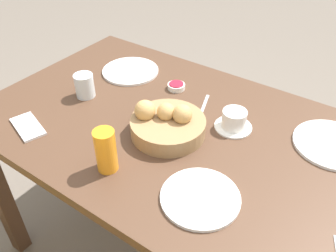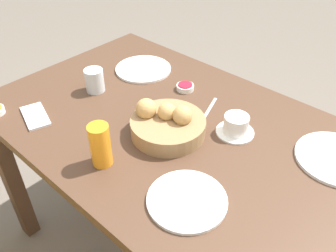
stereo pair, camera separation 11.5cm
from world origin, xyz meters
name	(u,v)px [view 1 (the left image)]	position (x,y,z in m)	size (l,w,h in m)	color
dining_table	(196,158)	(0.00, 0.00, 0.68)	(1.54, 0.85, 0.78)	#4C3323
bread_basket	(167,124)	(0.09, 0.04, 0.81)	(0.25, 0.25, 0.11)	#99754C
plate_near_left	(333,144)	(-0.38, -0.20, 0.78)	(0.25, 0.25, 0.01)	white
plate_near_right	(130,71)	(0.45, -0.20, 0.78)	(0.23, 0.23, 0.01)	white
plate_far_center	(200,198)	(-0.14, 0.22, 0.78)	(0.22, 0.22, 0.01)	white
juice_glass	(106,151)	(0.14, 0.28, 0.85)	(0.06, 0.06, 0.14)	orange
water_tumbler	(85,86)	(0.47, 0.04, 0.82)	(0.07, 0.07, 0.09)	silver
coffee_cup	(234,120)	(-0.08, -0.11, 0.81)	(0.13, 0.13, 0.07)	white
jam_bowl_berry	(176,86)	(0.22, -0.20, 0.79)	(0.07, 0.07, 0.02)	white
spoon_coffee	(204,105)	(0.07, -0.16, 0.78)	(0.06, 0.14, 0.00)	#B7B7BC
cell_phone	(28,127)	(0.49, 0.29, 0.78)	(0.17, 0.12, 0.01)	silver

